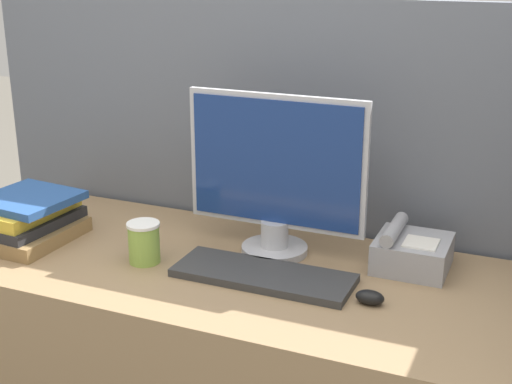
# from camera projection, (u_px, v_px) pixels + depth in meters

# --- Properties ---
(cubicle_panel_rear) EXTENTS (2.03, 0.04, 1.43)m
(cubicle_panel_rear) POSITION_uv_depth(u_px,v_px,m) (294.00, 239.00, 2.17)
(cubicle_panel_rear) COLOR slate
(cubicle_panel_rear) RESTS_ON ground_plane
(monitor) EXTENTS (0.49, 0.18, 0.43)m
(monitor) POSITION_uv_depth(u_px,v_px,m) (276.00, 179.00, 1.87)
(monitor) COLOR #B7B7BC
(monitor) RESTS_ON desk
(keyboard) EXTENTS (0.45, 0.16, 0.02)m
(keyboard) POSITION_uv_depth(u_px,v_px,m) (263.00, 275.00, 1.78)
(keyboard) COLOR #333333
(keyboard) RESTS_ON desk
(mouse) EXTENTS (0.07, 0.04, 0.03)m
(mouse) POSITION_uv_depth(u_px,v_px,m) (370.00, 297.00, 1.65)
(mouse) COLOR black
(mouse) RESTS_ON desk
(coffee_cup) EXTENTS (0.09, 0.09, 0.11)m
(coffee_cup) POSITION_uv_depth(u_px,v_px,m) (144.00, 242.00, 1.86)
(coffee_cup) COLOR #8CB247
(coffee_cup) RESTS_ON desk
(book_stack) EXTENTS (0.26, 0.30, 0.13)m
(book_stack) POSITION_uv_depth(u_px,v_px,m) (27.00, 218.00, 2.01)
(book_stack) COLOR olive
(book_stack) RESTS_ON desk
(desk_telephone) EXTENTS (0.18, 0.18, 0.12)m
(desk_telephone) POSITION_uv_depth(u_px,v_px,m) (411.00, 252.00, 1.83)
(desk_telephone) COLOR #99999E
(desk_telephone) RESTS_ON desk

